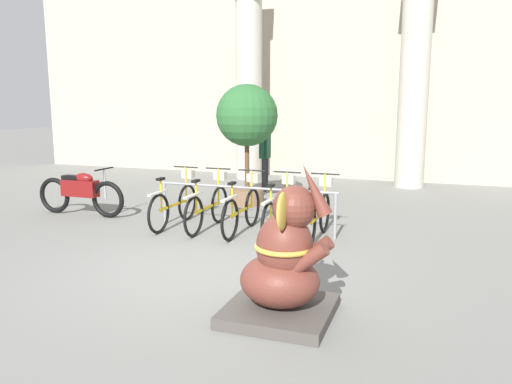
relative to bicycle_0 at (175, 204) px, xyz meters
The scene contains 14 objects.
ground_plane 2.41m from the bicycle_0, 51.78° to the right, with size 60.00×60.00×0.00m, color slate.
building_facade 7.37m from the bicycle_0, 77.71° to the left, with size 20.00×0.20×6.00m.
column_left 6.20m from the bicycle_0, 97.43° to the left, with size 0.92×0.92×5.16m.
column_right 7.17m from the bicycle_0, 57.29° to the left, with size 0.92×0.92×5.16m.
bike_rack 1.31m from the bicycle_0, ahead, with size 3.19×0.05×0.77m.
bicycle_0 is the anchor object (origin of this frame).
bicycle_1 0.65m from the bicycle_0, ahead, with size 0.48×1.71×1.02m.
bicycle_2 1.30m from the bicycle_0, ahead, with size 0.48×1.71×1.02m.
bicycle_3 1.95m from the bicycle_0, ahead, with size 0.48×1.71×1.02m.
bicycle_4 2.59m from the bicycle_0, ahead, with size 0.48×1.71×1.02m.
elephant_statue 4.21m from the bicycle_0, 46.14° to the right, with size 1.06×1.06×1.61m.
motorcycle 2.14m from the bicycle_0, behind, with size 1.96×0.55×0.95m.
person_pedestrian 3.98m from the bicycle_0, 84.86° to the left, with size 0.22×0.47×1.68m.
potted_tree 2.67m from the bicycle_0, 76.95° to the left, with size 1.30×1.30×2.55m.
Camera 1 is at (2.81, -5.78, 2.16)m, focal length 35.00 mm.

